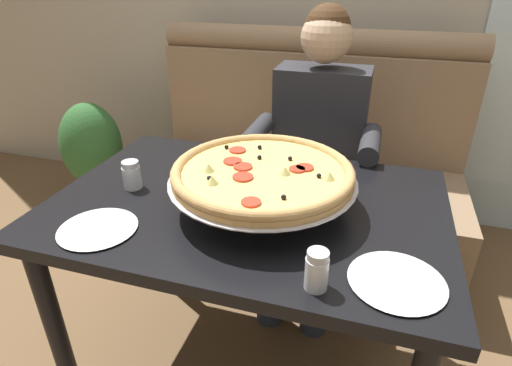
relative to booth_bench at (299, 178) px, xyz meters
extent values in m
plane|color=brown|center=(0.00, -0.88, -0.40)|extent=(16.00, 16.00, 0.00)
cube|color=#937556|center=(0.00, -0.13, -0.17)|extent=(1.63, 0.60, 0.46)
cube|color=#937556|center=(0.00, 0.26, 0.29)|extent=(1.63, 0.18, 0.65)
cylinder|color=#937556|center=(0.00, 0.26, 0.66)|extent=(1.63, 0.14, 0.14)
cube|color=black|center=(0.00, -0.88, 0.33)|extent=(1.22, 0.82, 0.04)
cylinder|color=black|center=(-0.54, -1.22, -0.05)|extent=(0.06, 0.06, 0.70)
cylinder|color=black|center=(-0.54, -0.54, -0.05)|extent=(0.06, 0.06, 0.70)
cylinder|color=black|center=(0.54, -0.54, -0.05)|extent=(0.06, 0.06, 0.70)
cube|color=#2D3342|center=(0.11, -0.38, 0.14)|extent=(0.34, 0.40, 0.15)
cylinder|color=#2D3342|center=(0.01, -0.63, -0.17)|extent=(0.11, 0.11, 0.46)
cylinder|color=#2D3342|center=(0.21, -0.63, -0.17)|extent=(0.11, 0.11, 0.46)
cube|color=#2D2D33|center=(0.11, -0.16, 0.34)|extent=(0.40, 0.22, 0.56)
cylinder|color=#2D2D33|center=(-0.12, -0.38, 0.39)|extent=(0.08, 0.28, 0.08)
cylinder|color=#2D2D33|center=(0.34, -0.38, 0.39)|extent=(0.08, 0.28, 0.08)
sphere|color=#DBB28E|center=(0.11, -0.18, 0.75)|extent=(0.21, 0.21, 0.21)
sphere|color=#472D19|center=(0.11, -0.17, 0.78)|extent=(0.19, 0.19, 0.19)
cylinder|color=silver|center=(0.05, -1.04, 0.39)|extent=(0.01, 0.01, 0.09)
cylinder|color=silver|center=(-0.07, -0.82, 0.39)|extent=(0.01, 0.01, 0.09)
cylinder|color=silver|center=(0.18, -0.82, 0.39)|extent=(0.01, 0.01, 0.09)
torus|color=silver|center=(0.05, -0.89, 0.43)|extent=(0.31, 0.31, 0.01)
cylinder|color=silver|center=(0.05, -0.89, 0.44)|extent=(0.56, 0.56, 0.00)
cylinder|color=tan|center=(0.05, -0.89, 0.45)|extent=(0.54, 0.54, 0.02)
torus|color=tan|center=(0.05, -0.89, 0.47)|extent=(0.54, 0.54, 0.03)
cylinder|color=#EFCC6B|center=(0.05, -0.89, 0.46)|extent=(0.48, 0.48, 0.01)
cylinder|color=red|center=(-0.01, -0.89, 0.47)|extent=(0.06, 0.06, 0.01)
cylinder|color=red|center=(0.15, -0.86, 0.47)|extent=(0.05, 0.05, 0.01)
cylinder|color=red|center=(0.08, -1.09, 0.47)|extent=(0.05, 0.05, 0.01)
cylinder|color=red|center=(0.02, -0.96, 0.47)|extent=(0.06, 0.06, 0.01)
cylinder|color=red|center=(-0.06, -0.78, 0.47)|extent=(0.05, 0.05, 0.01)
cylinder|color=red|center=(-0.05, -0.87, 0.47)|extent=(0.06, 0.06, 0.01)
cylinder|color=red|center=(0.17, -0.84, 0.47)|extent=(0.05, 0.05, 0.01)
sphere|color=black|center=(0.15, -1.04, 0.47)|extent=(0.01, 0.01, 0.01)
sphere|color=black|center=(-0.07, -1.00, 0.47)|extent=(0.01, 0.01, 0.01)
sphere|color=black|center=(-0.11, -0.77, 0.47)|extent=(0.01, 0.01, 0.01)
sphere|color=black|center=(0.02, -0.82, 0.47)|extent=(0.01, 0.01, 0.01)
sphere|color=black|center=(0.12, -0.80, 0.47)|extent=(0.01, 0.01, 0.01)
sphere|color=black|center=(0.22, -0.89, 0.47)|extent=(0.01, 0.01, 0.01)
sphere|color=black|center=(0.00, -0.74, 0.47)|extent=(0.01, 0.01, 0.01)
sphere|color=black|center=(0.00, -0.74, 0.47)|extent=(0.01, 0.01, 0.01)
cone|color=#CCC675|center=(-0.09, -0.95, 0.48)|extent=(0.04, 0.04, 0.02)
cone|color=#CCC675|center=(0.12, -0.90, 0.48)|extent=(0.04, 0.04, 0.02)
cone|color=#CCC675|center=(-0.05, -1.02, 0.48)|extent=(0.04, 0.04, 0.02)
cone|color=#CCC675|center=(0.25, -0.90, 0.48)|extent=(0.04, 0.04, 0.02)
cylinder|color=white|center=(0.27, -1.21, 0.39)|extent=(0.05, 0.05, 0.08)
cylinder|color=#4C6633|center=(0.27, -1.21, 0.37)|extent=(0.05, 0.05, 0.05)
cylinder|color=silver|center=(0.27, -1.21, 0.44)|extent=(0.05, 0.05, 0.02)
cylinder|color=white|center=(-0.39, -0.91, 0.38)|extent=(0.06, 0.06, 0.08)
cylinder|color=#A82D19|center=(-0.39, -0.91, 0.37)|extent=(0.05, 0.05, 0.05)
cylinder|color=silver|center=(-0.39, -0.91, 0.43)|extent=(0.05, 0.05, 0.02)
cylinder|color=white|center=(0.45, -1.14, 0.35)|extent=(0.16, 0.16, 0.01)
cone|color=white|center=(0.45, -1.14, 0.36)|extent=(0.23, 0.23, 0.01)
cylinder|color=white|center=(-0.35, -1.16, 0.35)|extent=(0.15, 0.15, 0.01)
cone|color=white|center=(-0.35, -1.16, 0.36)|extent=(0.22, 0.22, 0.01)
cylinder|color=black|center=(1.17, 1.27, -0.18)|extent=(0.02, 0.02, 0.44)
cylinder|color=brown|center=(-1.28, -0.02, -0.29)|extent=(0.24, 0.24, 0.22)
ellipsoid|color=#336B33|center=(-1.28, -0.02, 0.04)|extent=(0.36, 0.36, 0.52)
camera|label=1|loc=(0.36, -1.95, 1.00)|focal=29.03mm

